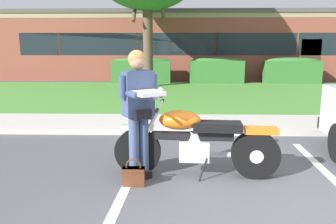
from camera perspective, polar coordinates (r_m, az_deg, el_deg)
name	(u,v)px	position (r m, az deg, el deg)	size (l,w,h in m)	color
ground_plane	(232,207)	(3.85, 11.04, -15.87)	(140.00, 140.00, 0.00)	#4C4C51
curb_strip	(207,131)	(6.66, 6.76, -3.39)	(60.00, 0.20, 0.12)	#B7B2A8
concrete_walk	(203,123)	(7.48, 6.17, -1.88)	(60.00, 1.50, 0.08)	#B7B2A8
grass_lawn	(193,95)	(11.90, 4.41, 3.04)	(60.00, 7.49, 0.06)	#478433
stall_stripe_0	(121,197)	(4.02, -8.14, -14.43)	(0.12, 4.40, 0.01)	silver
motorcycle	(203,142)	(4.46, 6.04, -5.20)	(2.24, 0.82, 1.18)	black
rider_person	(139,104)	(4.26, -5.10, 1.31)	(0.60, 0.67, 1.70)	black
handbag	(134,175)	(4.25, -6.02, -10.83)	(0.28, 0.13, 0.36)	#562D19
hedge_left	(142,70)	(15.69, -4.63, 7.33)	(2.74, 0.90, 1.24)	#336B2D
hedge_center_left	(216,70)	(15.72, 8.40, 7.26)	(2.50, 0.90, 1.24)	#336B2D
hedge_center_right	(292,70)	(16.52, 20.76, 6.84)	(2.52, 0.90, 1.24)	#336B2D
brick_building	(206,46)	(22.64, 6.67, 11.41)	(23.56, 11.99, 3.57)	brown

